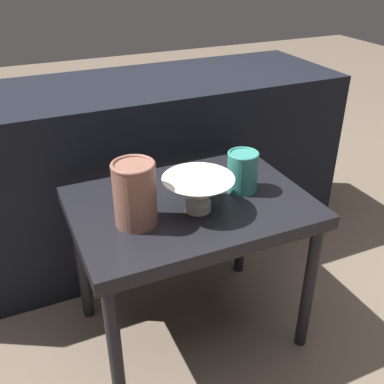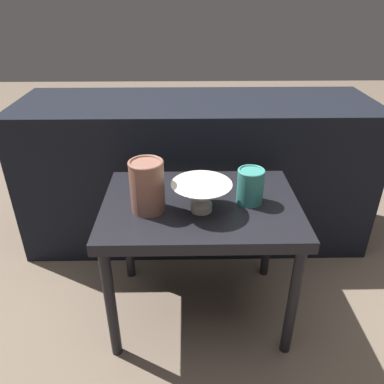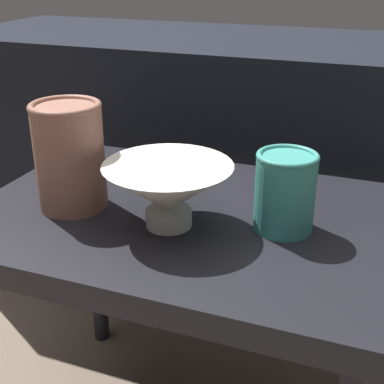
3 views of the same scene
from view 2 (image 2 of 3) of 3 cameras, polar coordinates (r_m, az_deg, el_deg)
name	(u,v)px [view 2 (image 2 of 3)]	position (r m, az deg, el deg)	size (l,w,h in m)	color
ground_plane	(199,307)	(1.58, 1.11, -17.16)	(8.00, 8.00, 0.00)	#6B5B4C
table	(200,217)	(1.30, 1.29, -3.79)	(0.67, 0.47, 0.49)	black
couch_backdrop	(196,171)	(1.82, 0.60, 3.23)	(1.60, 0.50, 0.69)	black
bowl	(202,194)	(1.19, 1.51, -0.33)	(0.19, 0.19, 0.10)	silver
vase_textured_left	(147,185)	(1.19, -6.85, 1.01)	(0.11, 0.11, 0.17)	brown
vase_colorful_right	(251,186)	(1.25, 8.91, 0.88)	(0.09, 0.09, 0.12)	teal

